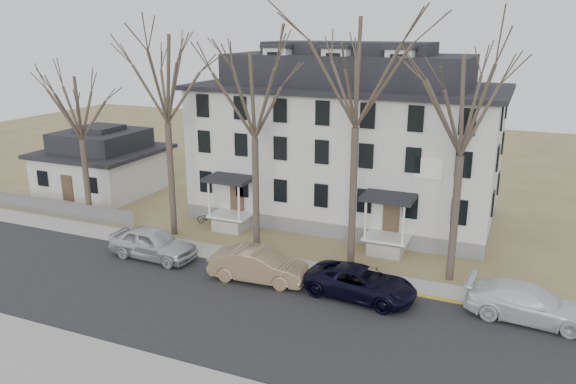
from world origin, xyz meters
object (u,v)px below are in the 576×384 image
at_px(car_white, 529,304).
at_px(bicycle_left, 207,219).
at_px(tree_mid_right, 465,99).
at_px(car_navy, 361,283).
at_px(car_silver, 153,244).
at_px(tree_far_left, 165,72).
at_px(boarding_house, 346,141).
at_px(car_tan, 259,266).
at_px(small_house, 103,164).
at_px(tree_bungalow, 78,104).
at_px(tree_mid_left, 254,89).
at_px(tree_center, 357,65).

bearing_deg(car_white, bicycle_left, 78.20).
relative_size(tree_mid_right, car_navy, 2.31).
bearing_deg(car_silver, tree_far_left, 19.55).
bearing_deg(tree_far_left, boarding_house, 42.18).
bearing_deg(car_tan, tree_far_left, 58.46).
bearing_deg(small_house, car_tan, -28.48).
bearing_deg(bicycle_left, car_silver, -179.21).
distance_m(tree_mid_right, tree_bungalow, 24.54).
xyz_separation_m(tree_mid_left, tree_center, (6.00, 0.00, 1.48)).
relative_size(car_silver, car_tan, 1.02).
height_order(car_silver, car_tan, car_silver).
relative_size(tree_mid_left, car_silver, 2.40).
relative_size(tree_center, bicycle_left, 9.14).
bearing_deg(boarding_house, car_white, -42.21).
bearing_deg(tree_mid_right, bicycle_left, 171.98).
distance_m(tree_mid_left, car_navy, 12.38).
distance_m(car_silver, car_navy, 12.49).
xyz_separation_m(tree_far_left, car_silver, (1.23, -3.90, -9.44)).
relative_size(car_tan, car_navy, 0.95).
bearing_deg(tree_bungalow, car_silver, -25.34).
bearing_deg(car_navy, small_house, 73.65).
xyz_separation_m(boarding_house, tree_far_left, (-9.00, -8.15, 4.96)).
xyz_separation_m(small_house, car_white, (32.40, -9.29, -1.44)).
xyz_separation_m(tree_center, car_white, (9.40, -3.09, -10.28)).
height_order(tree_center, bicycle_left, tree_center).
xyz_separation_m(tree_mid_left, car_tan, (2.22, -4.23, -8.74)).
xyz_separation_m(boarding_house, bicycle_left, (-7.88, -5.84, -4.96)).
bearing_deg(tree_center, boarding_house, 110.20).
relative_size(tree_center, car_silver, 2.77).
xyz_separation_m(car_tan, car_navy, (5.50, 0.28, -0.09)).
distance_m(small_house, car_silver, 15.91).
bearing_deg(tree_mid_right, tree_mid_left, 180.00).
xyz_separation_m(tree_mid_left, car_navy, (7.72, -3.95, -8.84)).
bearing_deg(small_house, tree_mid_right, -12.27).
distance_m(small_house, car_white, 33.73).
height_order(car_silver, bicycle_left, car_silver).
distance_m(small_house, tree_bungalow, 9.43).
xyz_separation_m(tree_center, tree_bungalow, (-19.00, 0.00, -2.97)).
height_order(tree_mid_right, car_silver, tree_mid_right).
bearing_deg(car_tan, bicycle_left, 43.04).
height_order(small_house, car_silver, small_house).
height_order(tree_mid_left, tree_mid_right, same).
bearing_deg(car_silver, car_white, -85.67).
bearing_deg(boarding_house, tree_center, -69.80).
height_order(tree_bungalow, car_white, tree_bungalow).
bearing_deg(bicycle_left, small_house, 71.97).
relative_size(boarding_house, tree_bungalow, 1.93).
bearing_deg(car_silver, car_tan, -90.68).
relative_size(tree_far_left, car_navy, 2.49).
xyz_separation_m(small_house, car_navy, (24.72, -10.15, -1.48)).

